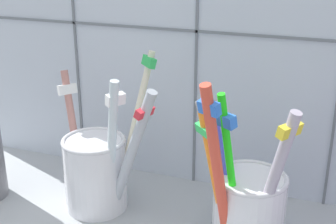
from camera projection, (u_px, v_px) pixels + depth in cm
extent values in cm
cube|color=silver|center=(200.00, 19.00, 53.78)|extent=(64.00, 2.00, 45.00)
cube|color=slate|center=(73.00, 13.00, 57.97)|extent=(0.30, 0.20, 45.00)
cube|color=slate|center=(197.00, 21.00, 52.82)|extent=(0.30, 0.20, 45.00)
cube|color=slate|center=(197.00, 31.00, 53.24)|extent=(64.00, 0.20, 0.30)
cylinder|color=white|center=(96.00, 174.00, 53.20)|extent=(7.03, 7.03, 8.33)
torus|color=silver|center=(93.00, 141.00, 51.70)|extent=(7.18, 7.18, 0.50)
cylinder|color=tan|center=(74.00, 134.00, 54.92)|extent=(4.02, 3.49, 14.85)
cube|color=white|center=(67.00, 89.00, 54.03)|extent=(2.12, 2.28, 1.27)
cylinder|color=#ACB3BF|center=(131.00, 155.00, 48.91)|extent=(7.09, 3.10, 15.68)
cube|color=#E5333F|center=(144.00, 112.00, 45.86)|extent=(1.61, 2.46, 1.07)
cylinder|color=silver|center=(133.00, 131.00, 52.12)|extent=(4.49, 4.50, 17.81)
cube|color=green|center=(149.00, 62.00, 50.17)|extent=(2.29, 2.29, 1.22)
cylinder|color=silver|center=(113.00, 149.00, 49.73)|extent=(3.36, 2.64, 16.01)
cube|color=white|center=(114.00, 100.00, 47.04)|extent=(1.89, 2.18, 1.28)
cylinder|color=white|center=(249.00, 208.00, 47.76)|extent=(7.40, 7.40, 7.04)
torus|color=silver|center=(251.00, 178.00, 46.50)|extent=(7.53, 7.53, 0.50)
cylinder|color=silver|center=(220.00, 167.00, 47.97)|extent=(5.80, 0.98, 14.09)
cube|color=green|center=(206.00, 120.00, 46.79)|extent=(1.00, 2.30, 1.14)
cylinder|color=#E14935|center=(218.00, 173.00, 42.69)|extent=(3.08, 5.42, 18.13)
cube|color=blue|center=(209.00, 108.00, 39.17)|extent=(2.23, 1.70, 1.29)
cylinder|color=orange|center=(215.00, 179.00, 45.06)|extent=(3.34, 3.36, 14.69)
cube|color=green|center=(206.00, 130.00, 42.69)|extent=(2.49, 2.48, 1.04)
cylinder|color=#454CE9|center=(226.00, 169.00, 47.29)|extent=(5.13, 1.79, 14.39)
cube|color=green|center=(214.00, 119.00, 46.12)|extent=(1.24, 2.00, 1.17)
cylinder|color=#AEA4B8|center=(272.00, 184.00, 43.23)|extent=(4.64, 3.47, 15.64)
cube|color=yellow|center=(290.00, 130.00, 40.11)|extent=(2.23, 2.72, 1.24)
cylinder|color=#1DEB19|center=(231.00, 172.00, 44.43)|extent=(2.81, 3.98, 16.53)
cube|color=blue|center=(225.00, 120.00, 41.77)|extent=(2.44, 2.06, 1.33)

